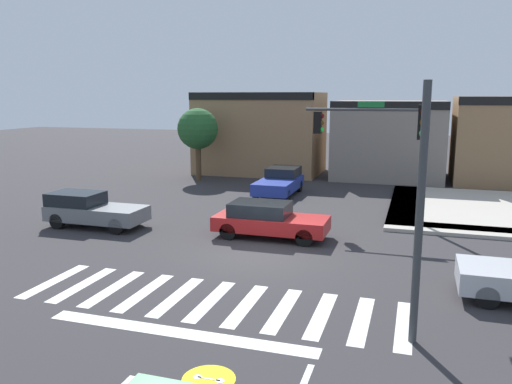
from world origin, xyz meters
TOP-DOWN VIEW (x-y plane):
  - ground_plane at (0.00, 0.00)m, footprint 120.00×120.00m
  - crosswalk_near at (0.00, -4.50)m, footprint 10.58×2.93m
  - bike_detector_marking at (1.47, -8.15)m, footprint 1.07×1.07m
  - curb_corner_northeast at (8.49, 9.42)m, footprint 10.00×10.60m
  - storefront_row at (2.62, 19.03)m, footprint 24.67×6.69m
  - traffic_signal_northeast at (3.43, 5.55)m, footprint 5.13×0.32m
  - traffic_signal_southeast at (5.28, -3.78)m, footprint 0.32×4.12m
  - car_blue at (-2.13, 10.82)m, footprint 1.94×4.38m
  - car_gray at (-7.93, 1.48)m, footprint 4.19×1.77m
  - car_red at (-0.29, 2.13)m, footprint 4.43×1.83m
  - roadside_tree at (-8.50, 14.00)m, footprint 2.64×2.64m

SIDE VIEW (x-z plane):
  - ground_plane at x=0.00m, z-range 0.00..0.00m
  - bike_detector_marking at x=1.47m, z-range 0.00..0.01m
  - crosswalk_near at x=0.00m, z-range 0.00..0.01m
  - curb_corner_northeast at x=8.49m, z-range 0.00..0.15m
  - car_red at x=-0.29m, z-range 0.02..1.41m
  - car_blue at x=-2.13m, z-range 0.01..1.47m
  - car_gray at x=-7.93m, z-range 0.02..1.46m
  - storefront_row at x=2.62m, z-range -0.12..5.61m
  - roadside_tree at x=-8.50m, z-range 1.00..5.72m
  - traffic_signal_northeast at x=3.43m, z-range 1.05..6.38m
  - traffic_signal_southeast at x=5.28m, z-range 1.05..6.88m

